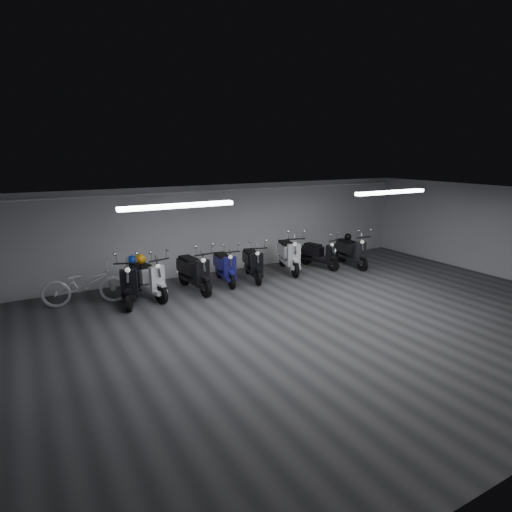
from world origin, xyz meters
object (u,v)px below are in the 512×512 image
scooter_2 (147,272)px  helmet_2 (132,260)px  bicycle (84,280)px  helmet_1 (141,259)px  scooter_5 (253,258)px  scooter_8 (320,249)px  scooter_9 (352,246)px  scooter_4 (225,261)px  scooter_3 (194,266)px  helmet_0 (348,237)px  scooter_1 (131,274)px  scooter_6 (289,249)px

scooter_2 → helmet_2: scooter_2 is taller
bicycle → helmet_1: size_ratio=7.64×
helmet_2 → scooter_5: bearing=-0.3°
scooter_8 → helmet_1: 5.92m
scooter_5 → scooter_9: 3.66m
bicycle → scooter_2: bearing=-88.3°
scooter_2 → scooter_9: 6.91m
scooter_4 → scooter_5: (0.91, -0.05, 0.01)m
helmet_1 → scooter_3: bearing=-12.9°
scooter_2 → scooter_8: 5.84m
scooter_5 → helmet_2: 3.62m
helmet_0 → helmet_1: bearing=178.2°
scooter_1 → helmet_2: size_ratio=7.88×
scooter_6 → bicycle: (-6.22, -0.02, -0.08)m
helmet_1 → scooter_6: bearing=0.4°
scooter_3 → scooter_4: size_ratio=1.09×
scooter_6 → bicycle: size_ratio=0.98×
bicycle → helmet_2: bearing=-84.8°
scooter_9 → helmet_1: 7.00m
scooter_2 → scooter_6: 4.70m
scooter_4 → helmet_1: bearing=-174.4°
scooter_8 → bicycle: bicycle is taller
helmet_0 → bicycle: bearing=178.5°
scooter_8 → scooter_9: size_ratio=0.91×
scooter_6 → scooter_8: scooter_6 is taller
scooter_1 → scooter_3: bearing=23.4°
scooter_4 → scooter_9: 4.57m
scooter_9 → scooter_6: bearing=173.8°
scooter_3 → helmet_2: 1.67m
bicycle → helmet_0: bearing=-79.7°
scooter_2 → scooter_5: (3.27, 0.12, -0.04)m
scooter_2 → helmet_1: 0.41m
scooter_3 → helmet_2: bearing=167.7°
bicycle → scooter_9: bearing=-81.5°
scooter_3 → scooter_5: 1.98m
scooter_5 → scooter_9: bearing=9.3°
scooter_8 → helmet_2: 6.18m
scooter_2 → scooter_4: 2.36m
scooter_4 → scooter_9: scooter_9 is taller
scooter_5 → helmet_1: 3.36m
scooter_6 → scooter_8: (1.14, -0.13, -0.12)m
scooter_6 → helmet_2: 5.04m
scooter_5 → helmet_2: bearing=-165.8°
scooter_9 → helmet_0: scooter_9 is taller
scooter_1 → scooter_5: bearing=24.8°
scooter_2 → scooter_4: size_ratio=1.07×
helmet_1 → scooter_2: bearing=-74.6°
scooter_5 → helmet_0: 3.69m
scooter_2 → scooter_6: bearing=-11.8°
scooter_9 → scooter_2: bearing=-175.0°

